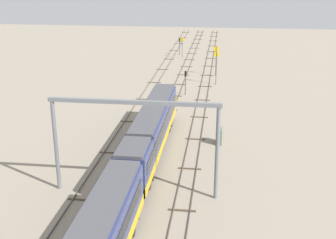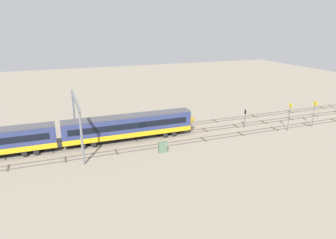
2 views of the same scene
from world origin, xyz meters
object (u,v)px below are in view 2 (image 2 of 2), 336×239
Objects in this scene: speed_sign_near_foreground at (314,110)px; overhead_gantry at (76,112)px; signal_light_trackside_approach at (245,116)px; relay_cabinet at (163,147)px; speed_sign_distant_end at (290,113)px.

overhead_gantry is at bearing 172.62° from speed_sign_near_foreground.
overhead_gantry reaches higher than signal_light_trackside_approach.
relay_cabinet is (-34.48, -1.28, -2.81)m from speed_sign_near_foreground.
signal_light_trackside_approach is 21.38m from relay_cabinet.
relay_cabinet is at bearing -177.83° from speed_sign_distant_end.
signal_light_trackside_approach is (33.60, -1.60, -3.87)m from overhead_gantry.
relay_cabinet is at bearing -164.10° from signal_light_trackside_approach.
speed_sign_near_foreground is at bearing -7.38° from overhead_gantry.
speed_sign_distant_end is 3.12× the size of relay_cabinet.
signal_light_trackside_approach is at bearing -2.72° from overhead_gantry.
signal_light_trackside_approach is at bearing 161.92° from speed_sign_near_foreground.
overhead_gantry reaches higher than relay_cabinet.
overhead_gantry is 33.86m from signal_light_trackside_approach.
signal_light_trackside_approach is (-7.21, 4.79, -1.18)m from speed_sign_distant_end.
overhead_gantry is 41.39m from speed_sign_distant_end.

